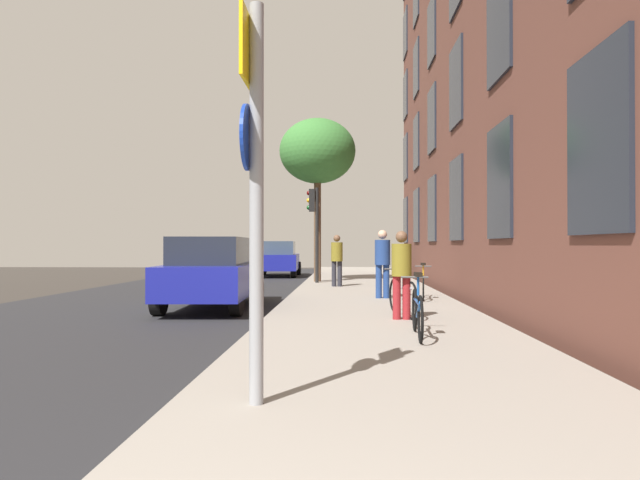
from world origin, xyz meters
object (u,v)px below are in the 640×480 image
sign_post (254,170)px  tree_near (318,152)px  bicycle_1 (403,296)px  pedestrian_0 (402,269)px  pedestrian_2 (337,257)px  bicycle_0 (417,312)px  bicycle_2 (423,285)px  pedestrian_1 (383,259)px  car_0 (213,272)px  traffic_light (314,217)px  car_1 (278,258)px

sign_post → tree_near: (-0.25, 15.99, 2.79)m
bicycle_1 → pedestrian_0: bearing=-98.7°
pedestrian_0 → pedestrian_2: bearing=99.0°
sign_post → bicycle_0: bearing=62.8°
bicycle_2 → pedestrian_0: pedestrian_0 is taller
bicycle_1 → bicycle_2: bicycle_1 is taller
sign_post → pedestrian_2: bearing=87.9°
bicycle_0 → bicycle_2: size_ratio=1.04×
bicycle_2 → sign_post: bearing=-106.1°
tree_near → bicycle_2: bearing=-66.1°
bicycle_2 → pedestrian_1: pedestrian_1 is taller
bicycle_1 → car_0: bearing=152.6°
traffic_light → pedestrian_1: 6.29m
traffic_light → bicycle_1: bearing=-76.9°
traffic_light → pedestrian_2: size_ratio=2.03×
bicycle_2 → car_1: 13.00m
traffic_light → car_1: traffic_light is taller
sign_post → traffic_light: size_ratio=1.00×
pedestrian_1 → pedestrian_2: pedestrian_1 is taller
pedestrian_2 → sign_post: bearing=-92.1°
pedestrian_2 → car_0: size_ratio=0.37×
pedestrian_0 → car_1: (-4.14, 15.83, -0.19)m
sign_post → bicycle_0: sign_post is taller
tree_near → bicycle_1: (2.09, -10.08, -4.37)m
bicycle_2 → bicycle_1: bearing=-103.9°
traffic_light → bicycle_1: size_ratio=2.01×
pedestrian_0 → car_0: pedestrian_0 is taller
pedestrian_0 → car_0: 4.77m
bicycle_0 → bicycle_1: bearing=89.3°
bicycle_0 → pedestrian_2: 10.11m
sign_post → bicycle_1: sign_post is taller
traffic_light → tree_near: bearing=81.9°
pedestrian_2 → traffic_light: bearing=115.0°
sign_post → pedestrian_2: 13.59m
tree_near → bicycle_0: size_ratio=3.41×
pedestrian_0 → sign_post: bearing=-108.0°
traffic_light → pedestrian_0: size_ratio=2.12×
sign_post → bicycle_0: size_ratio=1.92×
bicycle_1 → car_1: 15.97m
car_0 → car_1: (-0.11, 13.29, -0.00)m
bicycle_2 → pedestrian_2: (-2.20, 4.19, 0.60)m
traffic_light → bicycle_0: size_ratio=1.93×
traffic_light → pedestrian_1: size_ratio=1.97×
bicycle_2 → tree_near: bearing=113.9°
bicycle_0 → pedestrian_0: size_ratio=1.10×
bicycle_0 → pedestrian_2: (-1.32, 10.00, 0.58)m
sign_post → traffic_light: 15.35m
traffic_light → pedestrian_1: bearing=-70.5°
pedestrian_0 → traffic_light: bearing=102.2°
bicycle_1 → car_0: size_ratio=0.37×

